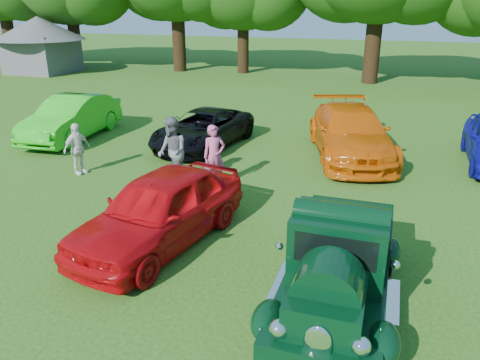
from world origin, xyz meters
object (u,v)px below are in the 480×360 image
(back_car_lime, at_px, (72,118))
(spectator_pink, at_px, (214,156))
(back_car_black, at_px, (203,129))
(spectator_grey, at_px, (172,152))
(spectator_white, at_px, (77,149))
(gazebo, at_px, (40,38))
(hero_pickup, at_px, (338,263))
(red_convertible, at_px, (160,209))
(back_car_orange, at_px, (351,133))

(back_car_lime, relative_size, spectator_pink, 2.75)
(back_car_black, xyz_separation_m, spectator_grey, (0.62, -3.71, 0.32))
(spectator_white, bearing_deg, gazebo, 57.94)
(spectator_pink, bearing_deg, hero_pickup, -86.70)
(spectator_pink, bearing_deg, spectator_white, 147.11)
(hero_pickup, distance_m, red_convertible, 3.98)
(gazebo, bearing_deg, red_convertible, -45.57)
(back_car_lime, relative_size, back_car_orange, 0.85)
(red_convertible, xyz_separation_m, spectator_pink, (-0.13, 3.50, 0.09))
(back_car_lime, distance_m, back_car_orange, 10.23)
(spectator_pink, bearing_deg, back_car_lime, 119.09)
(spectator_pink, xyz_separation_m, gazebo, (-19.94, 16.98, 1.53))
(hero_pickup, distance_m, spectator_grey, 6.61)
(hero_pickup, distance_m, back_car_lime, 13.10)
(back_car_black, height_order, spectator_pink, spectator_pink)
(red_convertible, distance_m, back_car_lime, 9.45)
(back_car_orange, distance_m, spectator_grey, 6.12)
(back_car_lime, relative_size, gazebo, 0.75)
(spectator_grey, bearing_deg, spectator_white, -132.34)
(back_car_lime, height_order, spectator_pink, spectator_pink)
(spectator_grey, distance_m, spectator_white, 3.09)
(hero_pickup, relative_size, spectator_grey, 2.33)
(back_car_lime, distance_m, back_car_black, 5.13)
(hero_pickup, relative_size, spectator_pink, 2.60)
(back_car_orange, bearing_deg, spectator_grey, -153.15)
(hero_pickup, bearing_deg, spectator_pink, 131.59)
(back_car_orange, relative_size, spectator_white, 3.60)
(red_convertible, height_order, spectator_grey, spectator_grey)
(back_car_black, xyz_separation_m, spectator_pink, (1.75, -3.40, 0.22))
(hero_pickup, height_order, back_car_lime, hero_pickup)
(back_car_lime, relative_size, spectator_white, 3.07)
(spectator_grey, bearing_deg, back_car_orange, 89.36)
(red_convertible, relative_size, back_car_black, 0.99)
(hero_pickup, bearing_deg, back_car_orange, 94.55)
(back_car_orange, bearing_deg, red_convertible, -129.82)
(hero_pickup, xyz_separation_m, spectator_grey, (-5.12, 4.18, 0.20))
(back_car_orange, bearing_deg, gazebo, 134.11)
(back_car_lime, xyz_separation_m, spectator_white, (2.64, -3.26, -0.01))
(red_convertible, relative_size, gazebo, 0.71)
(back_car_black, distance_m, spectator_grey, 3.77)
(back_car_black, height_order, gazebo, gazebo)
(back_car_orange, bearing_deg, spectator_pink, -146.93)
(hero_pickup, bearing_deg, spectator_white, 153.49)
(back_car_lime, distance_m, spectator_white, 4.19)
(back_car_orange, height_order, spectator_white, back_car_orange)
(spectator_white, bearing_deg, spectator_pink, -68.80)
(back_car_lime, xyz_separation_m, gazebo, (-13.08, 14.12, 1.62))
(red_convertible, relative_size, spectator_grey, 2.36)
(gazebo, bearing_deg, spectator_grey, -42.59)
(spectator_pink, xyz_separation_m, spectator_white, (-4.22, -0.40, -0.09))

